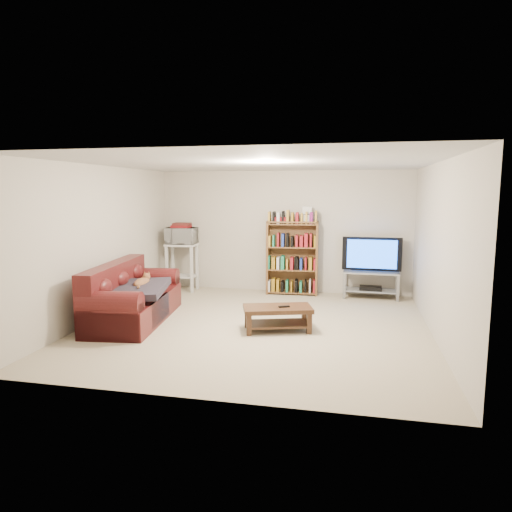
% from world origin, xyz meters
% --- Properties ---
extents(floor, '(5.00, 5.00, 0.00)m').
position_xyz_m(floor, '(0.00, 0.00, 0.00)').
color(floor, '#BDAD8C').
rests_on(floor, ground).
extents(ceiling, '(5.00, 5.00, 0.00)m').
position_xyz_m(ceiling, '(0.00, 0.00, 2.40)').
color(ceiling, white).
rests_on(ceiling, ground).
extents(wall_back, '(5.00, 0.00, 5.00)m').
position_xyz_m(wall_back, '(0.00, 2.50, 1.20)').
color(wall_back, beige).
rests_on(wall_back, ground).
extents(wall_front, '(5.00, 0.00, 5.00)m').
position_xyz_m(wall_front, '(0.00, -2.50, 1.20)').
color(wall_front, beige).
rests_on(wall_front, ground).
extents(wall_left, '(0.00, 5.00, 5.00)m').
position_xyz_m(wall_left, '(-2.50, 0.00, 1.20)').
color(wall_left, beige).
rests_on(wall_left, ground).
extents(wall_right, '(0.00, 5.00, 5.00)m').
position_xyz_m(wall_right, '(2.50, 0.00, 1.20)').
color(wall_right, beige).
rests_on(wall_right, ground).
extents(sofa, '(1.15, 2.20, 0.90)m').
position_xyz_m(sofa, '(-1.99, -0.13, 0.32)').
color(sofa, '#4A1313').
rests_on(sofa, floor).
extents(blanket, '(1.01, 1.20, 0.18)m').
position_xyz_m(blanket, '(-1.79, -0.25, 0.53)').
color(blanket, '#2B252F').
rests_on(blanket, sofa).
extents(cat, '(0.30, 0.60, 0.17)m').
position_xyz_m(cat, '(-1.82, -0.06, 0.59)').
color(cat, brown).
rests_on(cat, sofa).
extents(coffee_table, '(1.08, 0.75, 0.35)m').
position_xyz_m(coffee_table, '(0.34, -0.16, 0.25)').
color(coffee_table, '#3C2515').
rests_on(coffee_table, floor).
extents(remote, '(0.16, 0.11, 0.02)m').
position_xyz_m(remote, '(0.44, -0.18, 0.37)').
color(remote, black).
rests_on(remote, coffee_table).
extents(tv_stand, '(1.04, 0.49, 0.51)m').
position_xyz_m(tv_stand, '(1.72, 2.22, 0.35)').
color(tv_stand, '#999EA3').
rests_on(tv_stand, floor).
extents(television, '(1.10, 0.18, 0.63)m').
position_xyz_m(television, '(1.72, 2.22, 0.83)').
color(television, black).
rests_on(television, tv_stand).
extents(dvd_player, '(0.42, 0.30, 0.06)m').
position_xyz_m(dvd_player, '(1.72, 2.22, 0.19)').
color(dvd_player, black).
rests_on(dvd_player, tv_stand).
extents(bookshelf, '(1.01, 0.36, 1.43)m').
position_xyz_m(bookshelf, '(0.22, 2.25, 0.74)').
color(bookshelf, brown).
rests_on(bookshelf, floor).
extents(shelf_clutter, '(0.73, 0.25, 0.28)m').
position_xyz_m(shelf_clutter, '(0.32, 2.27, 1.53)').
color(shelf_clutter, silver).
rests_on(shelf_clutter, bookshelf).
extents(microwave_stand, '(0.61, 0.46, 0.96)m').
position_xyz_m(microwave_stand, '(-1.99, 2.09, 0.61)').
color(microwave_stand, silver).
rests_on(microwave_stand, floor).
extents(microwave, '(0.60, 0.42, 0.33)m').
position_xyz_m(microwave, '(-1.99, 2.09, 1.12)').
color(microwave, silver).
rests_on(microwave, microwave_stand).
extents(game_boxes, '(0.36, 0.32, 0.05)m').
position_xyz_m(game_boxes, '(-1.99, 2.09, 1.31)').
color(game_boxes, maroon).
rests_on(game_boxes, microwave).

